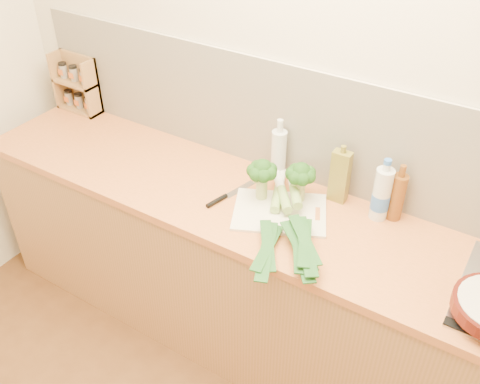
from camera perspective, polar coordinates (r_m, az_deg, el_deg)
The scene contains 14 objects.
room_shell at distance 2.36m, azimuth 8.53°, elevation 6.42°, with size 3.50×3.50×3.50m.
counter at distance 2.60m, azimuth 4.36°, elevation -10.22°, with size 3.20×0.62×0.90m.
chopping_board at distance 2.30m, azimuth 4.26°, elevation -2.14°, with size 0.39×0.29×0.01m, color white.
broccoli_left at distance 2.29m, azimuth 2.37°, elevation 2.13°, with size 0.13×0.14×0.19m.
broccoli_right at distance 2.29m, azimuth 6.50°, elevation 1.80°, with size 0.13×0.13×0.19m.
leek_front at distance 2.28m, azimuth 3.76°, elevation -1.67°, with size 0.32×0.69×0.04m.
leek_mid at distance 2.24m, azimuth 5.09°, elevation -1.90°, with size 0.47×0.57×0.04m.
leek_back at distance 2.23m, azimuth 6.21°, elevation -1.65°, with size 0.41×0.57×0.04m.
chefs_knife at distance 2.37m, azimuth -1.86°, elevation -0.63°, with size 0.10×0.28×0.02m.
spice_rack at distance 3.18m, azimuth -16.86°, elevation 10.73°, with size 0.27×0.11×0.32m.
oil_tin at distance 2.34m, azimuth 10.60°, elevation 1.68°, with size 0.08×0.05×0.28m.
glass_bottle at distance 2.46m, azimuth 4.14°, elevation 4.10°, with size 0.07×0.07×0.30m.
amber_bottle at distance 2.30m, azimuth 16.41°, elevation -0.44°, with size 0.06×0.06×0.26m.
water_bottle at distance 2.29m, azimuth 14.84°, elevation -0.35°, with size 0.08×0.08×0.27m.
Camera 1 is at (0.78, -0.41, 2.33)m, focal length 40.00 mm.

